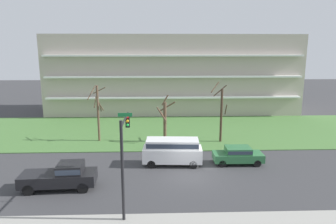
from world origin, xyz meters
TOP-DOWN VIEW (x-y plane):
  - ground at (0.00, 0.00)m, footprint 160.00×160.00m
  - grass_lawn_strip at (0.00, 14.00)m, footprint 80.00×16.00m
  - apartment_building at (0.00, 27.11)m, footprint 39.43×11.17m
  - tree_far_left at (-9.12, 9.90)m, footprint 1.90×1.66m
  - tree_left at (-1.74, 9.30)m, footprint 2.16×2.18m
  - tree_center at (4.42, 9.15)m, footprint 1.96×1.83m
  - van_white_near_left at (-1.24, 2.50)m, footprint 5.31×2.29m
  - pickup_black_center_left at (-9.62, -1.99)m, footprint 5.51×2.31m
  - sedan_green_center_right at (4.66, 2.50)m, footprint 4.42×1.85m
  - traffic_signal_mast at (-4.58, -5.26)m, footprint 0.90×4.12m

SIDE VIEW (x-z plane):
  - ground at x=0.00m, z-range 0.00..0.00m
  - grass_lawn_strip at x=0.00m, z-range 0.00..0.08m
  - sedan_green_center_right at x=4.66m, z-range 0.09..1.66m
  - pickup_black_center_left at x=-9.62m, z-range 0.04..1.99m
  - van_white_near_left at x=-1.24m, z-range 0.22..2.58m
  - tree_left at x=-1.74m, z-range -0.06..5.22m
  - tree_center at x=4.42m, z-range 0.03..6.65m
  - tree_far_left at x=-9.12m, z-range 0.32..6.62m
  - traffic_signal_mast at x=-4.58m, z-range 1.08..7.32m
  - apartment_building at x=0.00m, z-range 0.00..12.33m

